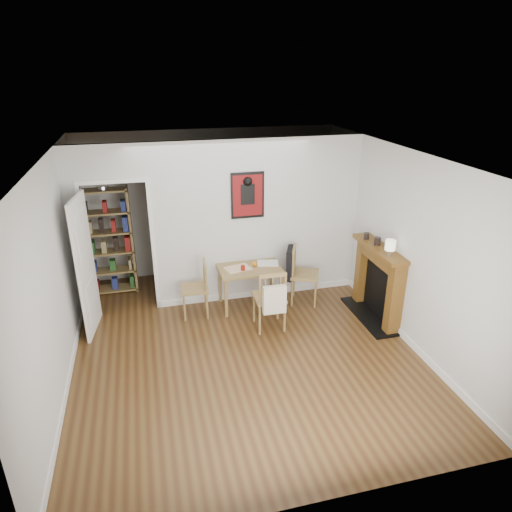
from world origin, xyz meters
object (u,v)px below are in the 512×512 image
object	(u,v)px
chair_left	(194,289)
chair_right	(304,274)
mantel_lamp	(390,246)
bookshelf	(110,242)
orange_fruit	(255,264)
ceramic_jar_a	(377,241)
fireplace	(379,280)
chair_front	(269,298)
red_glass	(243,268)
ceramic_jar_b	(367,236)
dining_table	(250,273)
notebook	(268,263)

from	to	relation	value
chair_left	chair_right	distance (m)	1.75
mantel_lamp	bookshelf	bearing A→B (deg)	149.98
mantel_lamp	orange_fruit	bearing A→B (deg)	144.07
ceramic_jar_a	fireplace	bearing A→B (deg)	-59.24
chair_front	red_glass	xyz separation A→B (m)	(-0.25, 0.64, 0.22)
fireplace	orange_fruit	distance (m)	1.91
fireplace	chair_left	bearing A→B (deg)	164.83
ceramic_jar_a	chair_left	bearing A→B (deg)	166.17
chair_right	chair_front	xyz separation A→B (m)	(-0.75, -0.63, -0.01)
chair_right	orange_fruit	xyz separation A→B (m)	(-0.78, 0.13, 0.21)
fireplace	red_glass	size ratio (longest dim) A/B	14.79
chair_right	red_glass	distance (m)	1.02
fireplace	orange_fruit	xyz separation A→B (m)	(-1.71, 0.85, 0.08)
chair_right	mantel_lamp	distance (m)	1.57
fireplace	ceramic_jar_a	bearing A→B (deg)	120.76
orange_fruit	bookshelf	bearing A→B (deg)	154.82
bookshelf	chair_right	bearing A→B (deg)	-21.35
ceramic_jar_a	ceramic_jar_b	size ratio (longest dim) A/B	1.15
dining_table	notebook	size ratio (longest dim) A/B	2.95
ceramic_jar_a	bookshelf	bearing A→B (deg)	155.00
chair_front	red_glass	distance (m)	0.72
chair_front	mantel_lamp	distance (m)	1.84
chair_front	ceramic_jar_a	xyz separation A→B (m)	(1.63, -0.01, 0.73)
fireplace	notebook	world-z (taller)	fireplace
red_glass	orange_fruit	bearing A→B (deg)	28.47
chair_right	chair_left	bearing A→B (deg)	179.63
dining_table	bookshelf	size ratio (longest dim) A/B	0.54
chair_front	ceramic_jar_a	world-z (taller)	ceramic_jar_a
chair_front	dining_table	bearing A→B (deg)	99.86
chair_front	ceramic_jar_a	distance (m)	1.79
dining_table	fireplace	bearing A→B (deg)	-23.80
chair_front	orange_fruit	size ratio (longest dim) A/B	13.53
mantel_lamp	ceramic_jar_b	xyz separation A→B (m)	(-0.01, 0.66, -0.09)
chair_right	ceramic_jar_a	xyz separation A→B (m)	(0.88, -0.64, 0.72)
orange_fruit	fireplace	bearing A→B (deg)	-26.33
chair_right	orange_fruit	distance (m)	0.81
dining_table	orange_fruit	bearing A→B (deg)	30.02
notebook	dining_table	bearing A→B (deg)	-164.13
dining_table	fireplace	xyz separation A→B (m)	(1.80, -0.79, 0.03)
dining_table	ceramic_jar_a	bearing A→B (deg)	-22.20
chair_left	bookshelf	bearing A→B (deg)	136.87
ceramic_jar_a	ceramic_jar_b	bearing A→B (deg)	100.90
chair_right	fireplace	xyz separation A→B (m)	(0.93, -0.72, 0.12)
chair_right	bookshelf	size ratio (longest dim) A/B	0.53
dining_table	orange_fruit	size ratio (longest dim) A/B	13.82
chair_front	chair_right	bearing A→B (deg)	40.07
orange_fruit	notebook	xyz separation A→B (m)	(0.22, 0.04, -0.03)
chair_front	orange_fruit	distance (m)	0.79
fireplace	mantel_lamp	xyz separation A→B (m)	(-0.08, -0.33, 0.68)
chair_left	notebook	distance (m)	1.23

